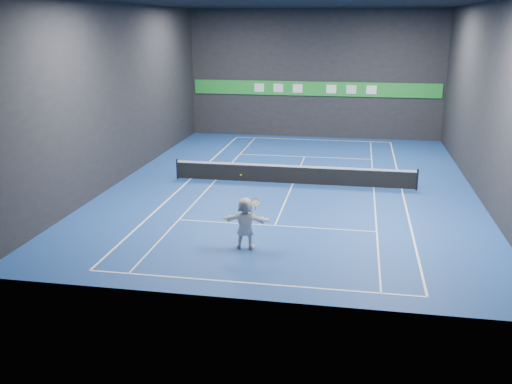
% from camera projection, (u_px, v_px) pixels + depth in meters
% --- Properties ---
extents(ground, '(26.00, 26.00, 0.00)m').
position_uv_depth(ground, '(293.00, 184.00, 29.45)').
color(ground, navy).
rests_on(ground, ground).
extents(ceiling, '(26.00, 26.00, 0.00)m').
position_uv_depth(ceiling, '(296.00, 1.00, 26.89)').
color(ceiling, black).
rests_on(ceiling, ground).
extents(wall_back, '(18.00, 0.10, 9.00)m').
position_uv_depth(wall_back, '(315.00, 74.00, 40.44)').
color(wall_back, black).
rests_on(wall_back, ground).
extents(wall_front, '(18.00, 0.10, 9.00)m').
position_uv_depth(wall_front, '(242.00, 153.00, 15.90)').
color(wall_front, black).
rests_on(wall_front, ground).
extents(wall_left, '(0.10, 26.00, 9.00)m').
position_uv_depth(wall_left, '(123.00, 93.00, 29.69)').
color(wall_left, black).
rests_on(wall_left, ground).
extents(wall_right, '(0.10, 26.00, 9.00)m').
position_uv_depth(wall_right, '(486.00, 101.00, 26.65)').
color(wall_right, black).
rests_on(wall_right, ground).
extents(baseline_near, '(10.98, 0.08, 0.01)m').
position_uv_depth(baseline_near, '(250.00, 283.00, 18.23)').
color(baseline_near, white).
rests_on(baseline_near, ground).
extents(baseline_far, '(10.98, 0.08, 0.01)m').
position_uv_depth(baseline_far, '(312.00, 140.00, 40.67)').
color(baseline_far, white).
rests_on(baseline_far, ground).
extents(sideline_doubles_left, '(0.08, 23.78, 0.01)m').
position_uv_depth(sideline_doubles_left, '(190.00, 179.00, 30.38)').
color(sideline_doubles_left, white).
rests_on(sideline_doubles_left, ground).
extents(sideline_doubles_right, '(0.08, 23.78, 0.01)m').
position_uv_depth(sideline_doubles_right, '(402.00, 189.00, 28.53)').
color(sideline_doubles_right, white).
rests_on(sideline_doubles_right, ground).
extents(sideline_singles_left, '(0.06, 23.78, 0.01)m').
position_uv_depth(sideline_singles_left, '(216.00, 180.00, 30.14)').
color(sideline_singles_left, white).
rests_on(sideline_singles_left, ground).
extents(sideline_singles_right, '(0.06, 23.78, 0.01)m').
position_uv_depth(sideline_singles_right, '(374.00, 188.00, 28.76)').
color(sideline_singles_right, white).
rests_on(sideline_singles_right, ground).
extents(service_line_near, '(8.23, 0.06, 0.01)m').
position_uv_depth(service_line_near, '(275.00, 226.00, 23.41)').
color(service_line_near, white).
rests_on(service_line_near, ground).
extents(service_line_far, '(8.23, 0.06, 0.01)m').
position_uv_depth(service_line_far, '(305.00, 157.00, 35.49)').
color(service_line_far, white).
rests_on(service_line_far, ground).
extents(center_service_line, '(0.06, 12.80, 0.01)m').
position_uv_depth(center_service_line, '(293.00, 184.00, 29.45)').
color(center_service_line, white).
rests_on(center_service_line, ground).
extents(player, '(1.81, 0.61, 1.94)m').
position_uv_depth(player, '(245.00, 223.00, 20.85)').
color(player, white).
rests_on(player, ground).
extents(tennis_ball, '(0.06, 0.06, 0.06)m').
position_uv_depth(tennis_ball, '(241.00, 175.00, 20.44)').
color(tennis_ball, '#C4D623').
rests_on(tennis_ball, player).
extents(tennis_net, '(12.50, 0.10, 1.07)m').
position_uv_depth(tennis_net, '(293.00, 174.00, 29.30)').
color(tennis_net, black).
rests_on(tennis_net, ground).
extents(sponsor_banner, '(17.64, 0.11, 1.00)m').
position_uv_depth(sponsor_banner, '(314.00, 89.00, 40.66)').
color(sponsor_banner, '#20922E').
rests_on(sponsor_banner, wall_back).
extents(tennis_racket, '(0.44, 0.36, 0.72)m').
position_uv_depth(tennis_racket, '(254.00, 203.00, 20.62)').
color(tennis_racket, red).
rests_on(tennis_racket, player).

